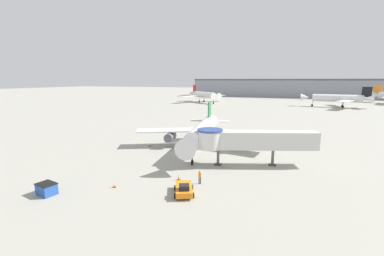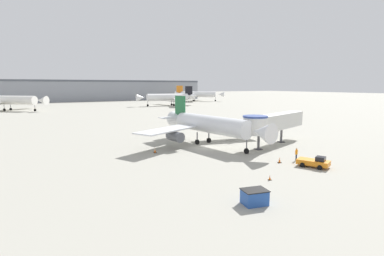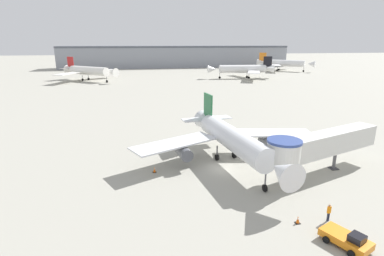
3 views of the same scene
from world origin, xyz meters
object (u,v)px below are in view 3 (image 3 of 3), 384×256
(main_airplane, at_px, (231,138))
(ground_crew_marshaller, at_px, (329,211))
(traffic_cone_near_nose, at_px, (298,220))
(background_jet_orange_tail, at_px, (283,63))
(pushback_tug_orange, at_px, (347,239))
(traffic_cone_port_wing, at_px, (154,170))
(background_jet_red_tail, at_px, (88,71))
(background_jet_black_tail, at_px, (244,69))
(jet_bridge, at_px, (317,145))

(main_airplane, relative_size, ground_crew_marshaller, 15.59)
(traffic_cone_near_nose, distance_m, ground_crew_marshaller, 3.20)
(ground_crew_marshaller, xyz_separation_m, background_jet_orange_tail, (70.83, 147.94, 3.61))
(ground_crew_marshaller, relative_size, background_jet_orange_tail, 0.06)
(pushback_tug_orange, bearing_deg, traffic_cone_near_nose, 97.18)
(traffic_cone_near_nose, bearing_deg, pushback_tug_orange, -58.77)
(traffic_cone_near_nose, height_order, traffic_cone_port_wing, traffic_cone_port_wing)
(main_airplane, distance_m, ground_crew_marshaller, 16.99)
(ground_crew_marshaller, relative_size, background_jet_red_tail, 0.07)
(ground_crew_marshaller, distance_m, background_jet_red_tail, 125.71)
(main_airplane, height_order, background_jet_black_tail, background_jet_black_tail)
(traffic_cone_near_nose, distance_m, background_jet_orange_tail, 165.26)
(main_airplane, distance_m, pushback_tug_orange, 20.37)
(pushback_tug_orange, height_order, traffic_cone_port_wing, pushback_tug_orange)
(jet_bridge, bearing_deg, background_jet_red_tail, 92.42)
(main_airplane, height_order, background_jet_orange_tail, background_jet_orange_tail)
(pushback_tug_orange, bearing_deg, ground_crew_marshaller, 53.99)
(main_airplane, bearing_deg, pushback_tug_orange, -86.16)
(main_airplane, xyz_separation_m, pushback_tug_orange, (4.09, -19.72, -3.03))
(background_jet_red_tail, distance_m, background_jet_orange_tail, 112.52)
(traffic_cone_port_wing, xyz_separation_m, ground_crew_marshaller, (15.94, -14.73, 0.67))
(pushback_tug_orange, distance_m, background_jet_black_tail, 124.40)
(pushback_tug_orange, xyz_separation_m, background_jet_red_tail, (-37.33, 123.40, 3.90))
(background_jet_orange_tail, bearing_deg, traffic_cone_port_wing, -172.51)
(ground_crew_marshaller, bearing_deg, background_jet_orange_tail, -128.77)
(traffic_cone_near_nose, bearing_deg, jet_bridge, 50.87)
(traffic_cone_port_wing, relative_size, background_jet_black_tail, 0.02)
(traffic_cone_near_nose, xyz_separation_m, traffic_cone_port_wing, (-12.82, 14.53, 0.01))
(ground_crew_marshaller, bearing_deg, background_jet_red_tail, -85.54)
(traffic_cone_port_wing, bearing_deg, background_jet_black_tail, 63.57)
(jet_bridge, xyz_separation_m, ground_crew_marshaller, (-4.76, -9.89, -3.14))
(main_airplane, distance_m, background_jet_red_tail, 108.88)
(main_airplane, distance_m, background_jet_black_tail, 106.99)
(pushback_tug_orange, distance_m, traffic_cone_near_nose, 4.53)
(main_airplane, xyz_separation_m, traffic_cone_port_wing, (-11.07, -1.33, -3.32))
(jet_bridge, xyz_separation_m, background_jet_orange_tail, (66.07, 138.05, 0.47))
(traffic_cone_port_wing, xyz_separation_m, background_jet_black_tail, (50.15, 100.91, 4.16))
(jet_bridge, height_order, traffic_cone_near_nose, jet_bridge)
(jet_bridge, relative_size, background_jet_black_tail, 0.55)
(ground_crew_marshaller, bearing_deg, traffic_cone_near_nose, -16.95)
(ground_crew_marshaller, bearing_deg, pushback_tug_orange, 64.85)
(pushback_tug_orange, xyz_separation_m, background_jet_orange_tail, (71.60, 151.60, 3.99))
(main_airplane, relative_size, traffic_cone_near_nose, 36.30)
(main_airplane, xyz_separation_m, background_jet_red_tail, (-33.24, 103.68, 0.87))
(traffic_cone_port_wing, height_order, background_jet_red_tail, background_jet_red_tail)
(background_jet_red_tail, xyz_separation_m, background_jet_orange_tail, (108.93, 28.20, 0.09))
(main_airplane, xyz_separation_m, background_jet_black_tail, (39.08, 99.59, 0.84))
(jet_bridge, bearing_deg, background_jet_orange_tail, 45.53)
(ground_crew_marshaller, bearing_deg, jet_bridge, -128.88)
(jet_bridge, relative_size, ground_crew_marshaller, 10.05)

